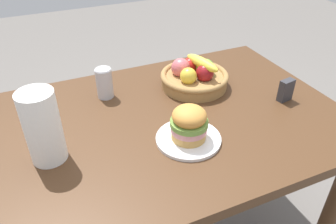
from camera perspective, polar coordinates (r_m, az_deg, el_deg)
name	(u,v)px	position (r m, az deg, el deg)	size (l,w,h in m)	color
dining_table	(159,142)	(1.29, -1.62, -5.12)	(1.40, 0.90, 0.75)	#4C301C
plate	(188,139)	(1.13, 3.52, -4.61)	(0.22, 0.22, 0.01)	white
sandwich	(189,123)	(1.09, 3.63, -1.90)	(0.13, 0.13, 0.12)	tan
soda_can	(104,83)	(1.36, -10.84, 4.90)	(0.07, 0.07, 0.13)	silver
fruit_basket	(195,76)	(1.42, 4.57, 6.17)	(0.29, 0.29, 0.13)	#9E7542
paper_towel_roll	(43,127)	(1.06, -20.69, -2.46)	(0.11, 0.11, 0.24)	white
napkin_holder	(286,90)	(1.40, 19.55, 3.53)	(0.06, 0.03, 0.09)	#333338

